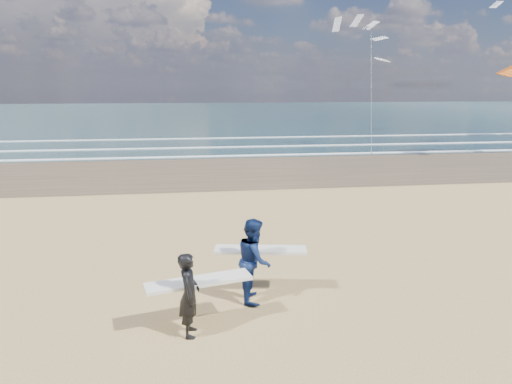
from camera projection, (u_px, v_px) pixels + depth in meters
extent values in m
cube|color=#4C3D28|center=(496.00, 162.00, 29.94)|extent=(220.00, 12.00, 0.01)
cube|color=#1A343A|center=(303.00, 113.00, 82.01)|extent=(220.00, 100.00, 0.02)
cube|color=white|center=(456.00, 151.00, 34.56)|extent=(220.00, 0.50, 0.05)
cube|color=white|center=(425.00, 143.00, 39.09)|extent=(220.00, 0.50, 0.05)
cube|color=white|center=(393.00, 135.00, 45.36)|extent=(220.00, 0.50, 0.05)
imported|color=black|center=(189.00, 295.00, 9.08)|extent=(0.44, 0.65, 1.75)
cube|color=silver|center=(199.00, 281.00, 9.42)|extent=(2.26, 1.00, 0.07)
imported|color=#0C1B47|center=(254.00, 260.00, 10.58)|extent=(0.84, 1.03, 1.98)
cube|color=silver|center=(261.00, 250.00, 10.92)|extent=(2.26, 0.88, 0.07)
cube|color=slate|center=(371.00, 153.00, 33.47)|extent=(0.12, 0.12, 0.10)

